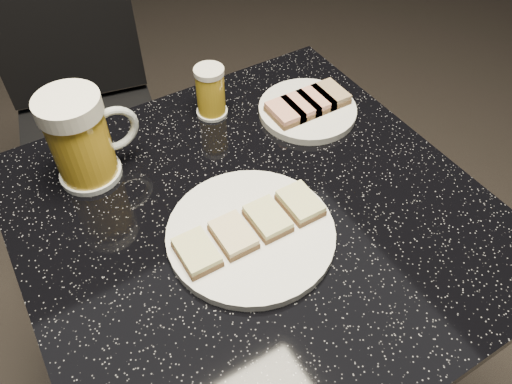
% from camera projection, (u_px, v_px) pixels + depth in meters
% --- Properties ---
extents(plate_large, '(0.25, 0.25, 0.01)m').
position_uv_depth(plate_large, '(251.00, 234.00, 0.74)').
color(plate_large, white).
rests_on(plate_large, table).
extents(plate_small, '(0.18, 0.18, 0.01)m').
position_uv_depth(plate_small, '(307.00, 110.00, 0.94)').
color(plate_small, silver).
rests_on(plate_small, table).
extents(table, '(0.70, 0.70, 0.75)m').
position_uv_depth(table, '(256.00, 293.00, 0.96)').
color(table, black).
rests_on(table, floor).
extents(beer_mug, '(0.15, 0.10, 0.16)m').
position_uv_depth(beer_mug, '(82.00, 138.00, 0.78)').
color(beer_mug, silver).
rests_on(beer_mug, table).
extents(beer_tumbler, '(0.06, 0.06, 0.10)m').
position_uv_depth(beer_tumbler, '(211.00, 92.00, 0.91)').
color(beer_tumbler, silver).
rests_on(beer_tumbler, table).
extents(chair, '(0.43, 0.43, 0.85)m').
position_uv_depth(chair, '(87.00, 115.00, 1.34)').
color(chair, black).
rests_on(chair, floor).
extents(canapes_on_plate_large, '(0.23, 0.07, 0.02)m').
position_uv_depth(canapes_on_plate_large, '(251.00, 227.00, 0.73)').
color(canapes_on_plate_large, '#4C3521').
rests_on(canapes_on_plate_large, plate_large).
extents(canapes_on_plate_small, '(0.15, 0.07, 0.02)m').
position_uv_depth(canapes_on_plate_small, '(308.00, 103.00, 0.93)').
color(canapes_on_plate_small, '#4C3521').
rests_on(canapes_on_plate_small, plate_small).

